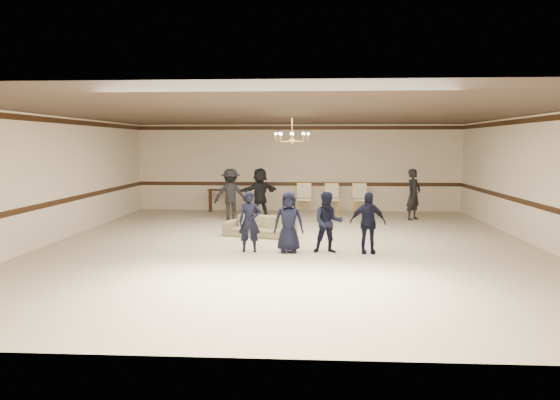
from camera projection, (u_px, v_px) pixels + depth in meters
The scene contains 16 objects.
room at pixel (290, 181), 13.03m from camera, with size 12.01×14.01×3.21m.
chair_rail at pixel (298, 184), 20.03m from camera, with size 12.00×0.02×0.14m, color #372010.
crown_molding at pixel (298, 128), 19.81m from camera, with size 12.00×0.02×0.14m, color #372010.
chandelier at pixel (292, 129), 13.89m from camera, with size 0.94×0.94×0.89m, color gold, non-canonical shape.
boy_a at pixel (250, 222), 12.37m from camera, with size 0.51×0.34×1.41m, color black.
boy_b at pixel (289, 222), 12.32m from camera, with size 0.69×0.45×1.41m, color black.
boy_c at pixel (328, 222), 12.26m from camera, with size 0.68×0.53×1.41m, color black.
boy_d at pixel (368, 223), 12.21m from camera, with size 0.82×0.34×1.41m, color black.
settee at pixel (260, 226), 14.49m from camera, with size 1.90×0.74×0.55m, color #7D7353.
adult_left at pixel (231, 194), 17.66m from camera, with size 1.08×0.62×1.68m, color black.
adult_mid at pixel (260, 193), 18.30m from camera, with size 1.56×0.50×1.68m, color black.
adult_right at pixel (414, 194), 17.60m from camera, with size 0.61×0.40×1.68m, color black.
banquet_chair_left at pixel (304, 199), 19.32m from camera, with size 0.51×0.51×1.05m, color #ECE4C6, non-canonical shape.
banquet_chair_mid at pixel (332, 199), 19.26m from camera, with size 0.51×0.51×1.05m, color #ECE4C6, non-canonical shape.
banquet_chair_right at pixel (360, 199), 19.20m from camera, with size 0.51×0.51×1.05m, color #ECE4C6, non-canonical shape.
console_table at pixel (222, 201), 19.71m from camera, with size 1.00×0.42×0.84m, color black.
Camera 1 is at (0.54, -13.00, 2.49)m, focal length 34.48 mm.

